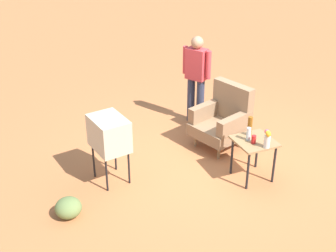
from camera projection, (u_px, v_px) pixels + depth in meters
ground_plane at (216, 156)px, 7.48m from camera, size 60.00×60.00×0.00m
armchair at (223, 118)px, 7.59m from camera, size 0.97×0.98×1.06m
side_table at (254, 146)px, 6.67m from camera, size 0.56×0.56×0.64m
tv_on_stand at (109, 134)px, 6.51m from camera, size 0.66×0.53×1.03m
person_standing at (196, 75)px, 8.15m from camera, size 0.50×0.38×1.64m
bottle_short_clear at (249, 134)px, 6.59m from camera, size 0.06×0.06×0.20m
bottle_tall_amber at (250, 126)px, 6.70m from camera, size 0.07×0.07×0.30m
soda_can_red at (254, 139)px, 6.53m from camera, size 0.07×0.07×0.12m
flower_vase at (267, 138)px, 6.38m from camera, size 0.14×0.10×0.27m
shrub_near at (68, 208)px, 6.05m from camera, size 0.36×0.36×0.28m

